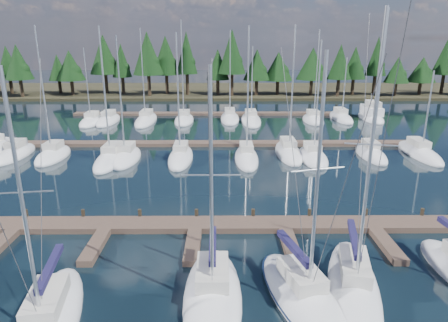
{
  "coord_description": "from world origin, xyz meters",
  "views": [
    {
      "loc": [
        1.78,
        -6.83,
        12.41
      ],
      "look_at": [
        1.96,
        22.0,
        3.53
      ],
      "focal_mm": 32.0,
      "sensor_mm": 36.0,
      "label": 1
    }
  ],
  "objects_px": {
    "front_sailboat_3": "(213,295)",
    "front_sailboat_5": "(353,288)",
    "front_sailboat_4": "(304,298)",
    "main_dock": "(195,229)",
    "motor_yacht_right": "(371,116)"
  },
  "relations": [
    {
      "from": "front_sailboat_3",
      "to": "front_sailboat_5",
      "type": "bearing_deg",
      "value": 4.17
    },
    {
      "from": "front_sailboat_3",
      "to": "front_sailboat_4",
      "type": "xyz_separation_m",
      "value": [
        4.47,
        -0.23,
        0.0
      ]
    },
    {
      "from": "main_dock",
      "to": "front_sailboat_4",
      "type": "bearing_deg",
      "value": -52.57
    },
    {
      "from": "main_dock",
      "to": "front_sailboat_5",
      "type": "bearing_deg",
      "value": -38.88
    },
    {
      "from": "main_dock",
      "to": "motor_yacht_right",
      "type": "height_order",
      "value": "motor_yacht_right"
    },
    {
      "from": "main_dock",
      "to": "motor_yacht_right",
      "type": "distance_m",
      "value": 46.84
    },
    {
      "from": "front_sailboat_5",
      "to": "motor_yacht_right",
      "type": "bearing_deg",
      "value": 69.23
    },
    {
      "from": "front_sailboat_5",
      "to": "main_dock",
      "type": "bearing_deg",
      "value": 141.12
    },
    {
      "from": "front_sailboat_4",
      "to": "front_sailboat_5",
      "type": "relative_size",
      "value": 0.88
    },
    {
      "from": "main_dock",
      "to": "front_sailboat_3",
      "type": "relative_size",
      "value": 3.6
    },
    {
      "from": "front_sailboat_4",
      "to": "front_sailboat_5",
      "type": "xyz_separation_m",
      "value": [
        2.66,
        0.75,
        0.02
      ]
    },
    {
      "from": "main_dock",
      "to": "front_sailboat_4",
      "type": "height_order",
      "value": "front_sailboat_4"
    },
    {
      "from": "front_sailboat_4",
      "to": "motor_yacht_right",
      "type": "xyz_separation_m",
      "value": [
        20.06,
        46.63,
        0.25
      ]
    },
    {
      "from": "front_sailboat_3",
      "to": "front_sailboat_4",
      "type": "height_order",
      "value": "front_sailboat_4"
    },
    {
      "from": "front_sailboat_3",
      "to": "front_sailboat_5",
      "type": "distance_m",
      "value": 7.15
    }
  ]
}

